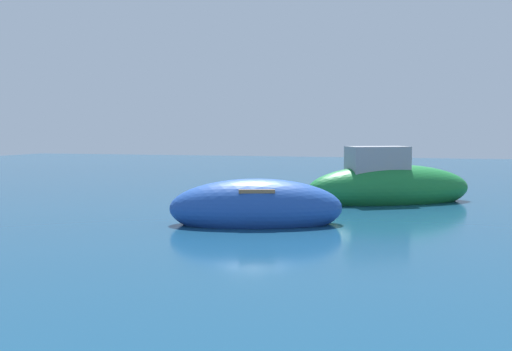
{
  "coord_description": "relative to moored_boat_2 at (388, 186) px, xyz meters",
  "views": [
    {
      "loc": [
        -6.6,
        -5.33,
        2.13
      ],
      "look_at": [
        -10.81,
        10.1,
        0.84
      ],
      "focal_mm": 39.2,
      "sensor_mm": 36.0,
      "label": 1
    }
  ],
  "objects": [
    {
      "name": "moored_boat_5",
      "position": [
        -2.77,
        -4.77,
        -0.11
      ],
      "size": [
        4.2,
        2.57,
        1.34
      ],
      "rotation": [
        0.0,
        0.0,
        0.29
      ],
      "color": "#1E479E",
      "rests_on": "ground"
    },
    {
      "name": "moored_boat_2",
      "position": [
        0.0,
        0.0,
        0.0
      ],
      "size": [
        5.28,
        3.84,
        2.0
      ],
      "rotation": [
        0.0,
        0.0,
        0.49
      ],
      "color": "#197233",
      "rests_on": "ground"
    }
  ]
}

